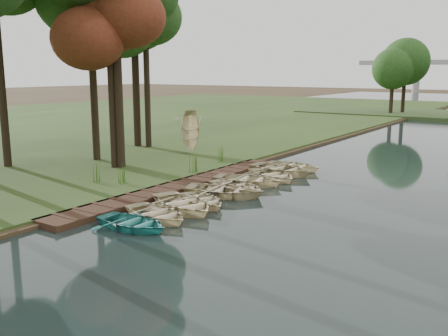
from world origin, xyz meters
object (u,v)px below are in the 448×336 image
Objects in this scene: rowboat_0 at (133,221)px; stored_rowboat at (190,149)px; boardwalk at (181,186)px; rowboat_1 at (157,211)px; rowboat_2 at (183,201)px.

rowboat_0 is 1.06× the size of stored_rowboat.
boardwalk is 9.25m from stored_rowboat.
rowboat_1 is 14.58m from stored_rowboat.
rowboat_1 is 1.12× the size of stored_rowboat.
rowboat_1 reaches higher than rowboat_0.
rowboat_1 reaches higher than boardwalk.
rowboat_1 is at bearing -127.85° from stored_rowboat.
rowboat_2 is 1.29× the size of stored_rowboat.
rowboat_0 is 0.95× the size of rowboat_1.
rowboat_1 is at bearing -159.68° from rowboat_2.
rowboat_0 is at bearing -66.16° from boardwalk.
rowboat_0 is 15.78m from stored_rowboat.
rowboat_0 is 1.38m from rowboat_1.
rowboat_2 is (-0.04, 3.01, 0.07)m from rowboat_0.
boardwalk is 6.62m from rowboat_0.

